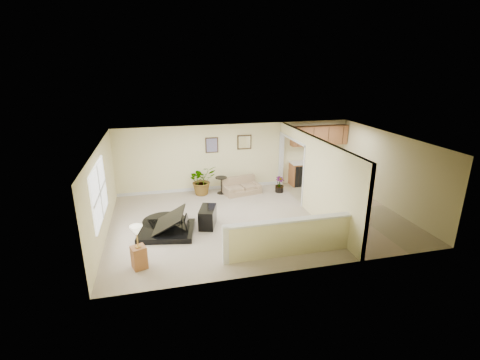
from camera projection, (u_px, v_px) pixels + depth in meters
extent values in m
plane|color=tan|center=(258.00, 218.00, 10.94)|extent=(9.00, 9.00, 0.00)
cube|color=beige|center=(237.00, 156.00, 13.31)|extent=(9.00, 0.04, 2.50)
cube|color=beige|center=(297.00, 222.00, 7.78)|extent=(9.00, 0.04, 2.50)
cube|color=beige|center=(102.00, 193.00, 9.54)|extent=(0.04, 6.00, 2.50)
cube|color=beige|center=(389.00, 171.00, 11.54)|extent=(0.04, 6.00, 2.50)
cube|color=silver|center=(259.00, 140.00, 10.14)|extent=(9.00, 6.00, 0.04)
cube|color=tan|center=(348.00, 209.00, 11.64)|extent=(2.70, 6.00, 0.01)
cube|color=beige|center=(332.00, 189.00, 9.83)|extent=(0.12, 3.60, 2.50)
cube|color=beige|center=(294.00, 133.00, 12.24)|extent=(0.12, 2.35, 0.40)
cube|color=beige|center=(290.00, 238.00, 8.70)|extent=(3.30, 0.12, 0.95)
cube|color=silver|center=(291.00, 220.00, 8.54)|extent=(3.40, 0.22, 0.05)
cube|color=silver|center=(225.00, 245.00, 8.33)|extent=(0.14, 0.14, 1.00)
cube|color=white|center=(99.00, 192.00, 9.02)|extent=(0.05, 2.15, 1.45)
cube|color=#352513|center=(212.00, 145.00, 12.91)|extent=(0.48, 0.03, 0.58)
cube|color=#7F516F|center=(212.00, 145.00, 12.90)|extent=(0.40, 0.01, 0.50)
cube|color=#352513|center=(244.00, 142.00, 13.18)|extent=(0.55, 0.03, 0.55)
cube|color=silver|center=(244.00, 142.00, 13.16)|extent=(0.46, 0.01, 0.46)
cube|color=#945530|center=(318.00, 173.00, 14.02)|extent=(2.30, 0.60, 0.90)
cube|color=beige|center=(319.00, 161.00, 13.87)|extent=(2.36, 0.65, 0.04)
cube|color=black|center=(299.00, 175.00, 13.84)|extent=(0.60, 0.60, 0.84)
cube|color=#945530|center=(319.00, 135.00, 13.65)|extent=(2.30, 0.35, 0.75)
cube|color=black|center=(165.00, 208.00, 9.70)|extent=(1.73, 1.56, 0.31)
cylinder|color=black|center=(159.00, 201.00, 10.20)|extent=(1.30, 1.30, 0.31)
cube|color=white|center=(197.00, 206.00, 9.92)|extent=(0.42, 1.07, 0.02)
cube|color=black|center=(161.00, 197.00, 9.69)|extent=(1.39, 1.40, 0.71)
cube|color=black|center=(208.00, 217.00, 10.36)|extent=(0.67, 0.94, 0.57)
cube|color=tan|center=(242.00, 188.00, 13.02)|extent=(1.45, 1.00, 0.37)
cube|color=tan|center=(240.00, 176.00, 13.17)|extent=(1.34, 0.44, 0.39)
cube|color=tan|center=(226.00, 183.00, 12.81)|extent=(0.31, 0.77, 0.14)
cube|color=tan|center=(257.00, 181.00, 13.07)|extent=(0.31, 0.77, 0.14)
cylinder|color=black|center=(221.00, 193.00, 13.05)|extent=(0.31, 0.31, 0.03)
cylinder|color=black|center=(221.00, 185.00, 12.96)|extent=(0.03, 0.03, 0.61)
cylinder|color=black|center=(221.00, 178.00, 12.86)|extent=(0.44, 0.44, 0.03)
cylinder|color=black|center=(202.00, 191.00, 12.96)|extent=(0.31, 0.31, 0.22)
imported|color=#164B17|center=(202.00, 180.00, 12.82)|extent=(1.22, 1.14, 1.10)
cylinder|color=black|center=(279.00, 189.00, 13.15)|extent=(0.31, 0.31, 0.22)
imported|color=#164B17|center=(279.00, 184.00, 13.09)|extent=(0.41, 0.41, 0.61)
cube|color=#945530|center=(139.00, 257.00, 8.21)|extent=(0.41, 0.41, 0.55)
cylinder|color=#BC8E3E|center=(138.00, 247.00, 8.12)|extent=(0.15, 0.15, 0.02)
cylinder|color=#BC8E3E|center=(137.00, 240.00, 8.06)|extent=(0.03, 0.03, 0.37)
cone|color=beige|center=(136.00, 231.00, 7.99)|extent=(0.29, 0.29, 0.24)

